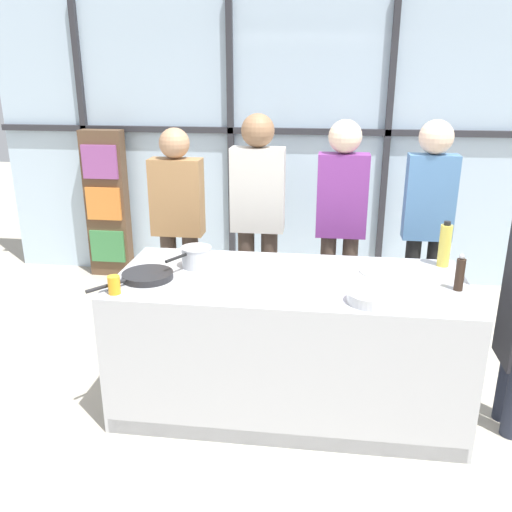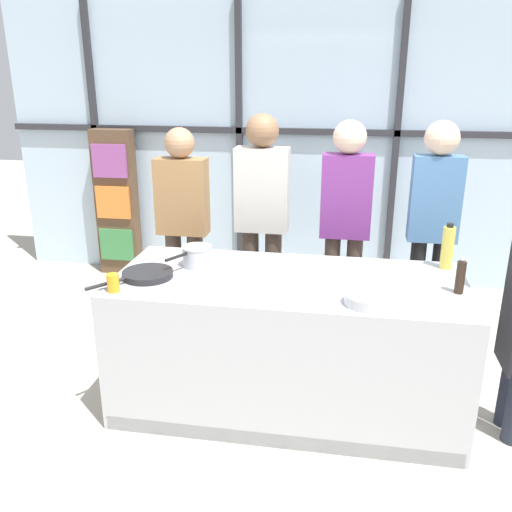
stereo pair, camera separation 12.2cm
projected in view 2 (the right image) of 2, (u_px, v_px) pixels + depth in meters
ground_plane at (286, 402)px, 3.64m from camera, size 18.00×18.00×0.00m
back_window_wall at (316, 145)px, 5.37m from camera, size 6.40×0.10×2.80m
bookshelf at (117, 203)px, 5.73m from camera, size 0.43×0.19×1.54m
demo_island at (287, 343)px, 3.49m from camera, size 2.17×0.95×0.89m
spectator_far_left at (183, 218)px, 4.39m from camera, size 0.41×0.24×1.70m
spectator_center_left at (262, 212)px, 4.26m from camera, size 0.42×0.25×1.81m
spectator_center_right at (345, 217)px, 4.16m from camera, size 0.38×0.25×1.77m
spectator_far_right at (433, 218)px, 4.05m from camera, size 0.36×0.25×1.78m
frying_pan at (147, 274)px, 3.36m from camera, size 0.42×0.48×0.04m
saucepan at (197, 256)px, 3.54m from camera, size 0.24×0.34×0.13m
white_plate at (378, 273)px, 3.41m from camera, size 0.23×0.23×0.01m
mixing_bowl at (368, 299)px, 2.97m from camera, size 0.26×0.26×0.06m
oil_bottle at (448, 247)px, 3.47m from camera, size 0.08×0.08×0.30m
pepper_grinder at (460, 276)px, 3.10m from camera, size 0.05×0.05×0.22m
juice_glass_near at (113, 283)px, 3.13m from camera, size 0.07×0.07×0.11m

